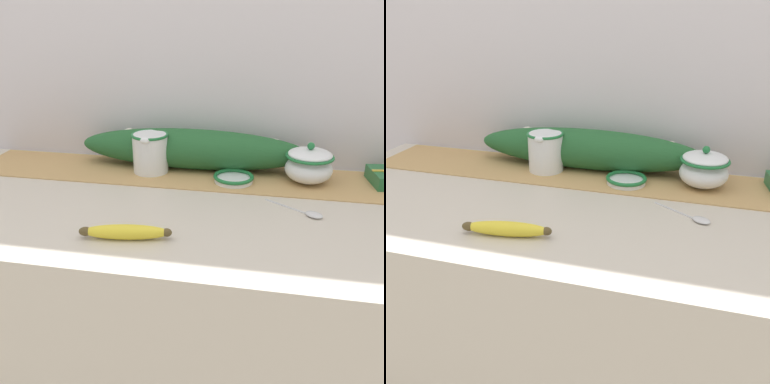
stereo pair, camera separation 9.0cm
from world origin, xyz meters
The scene contains 9 objects.
countertop centered at (0.00, 0.00, 0.44)m, with size 1.39×0.64×0.87m, color beige.
back_wall centered at (0.00, 0.34, 1.20)m, with size 2.19×0.04×2.40m, color silver.
table_runner centered at (0.00, 0.20, 0.87)m, with size 1.28×0.23×0.00m, color tan.
cream_pitcher centered at (-0.11, 0.20, 0.94)m, with size 0.11×0.13×0.12m.
sugar_bowl centered at (0.34, 0.20, 0.93)m, with size 0.13×0.13×0.11m.
small_dish centered at (0.13, 0.16, 0.89)m, with size 0.11×0.11×0.02m.
banana centered at (-0.06, -0.19, 0.89)m, with size 0.20×0.06×0.03m.
spoon centered at (0.33, -0.01, 0.88)m, with size 0.14×0.10×0.01m.
poinsettia_garland centered at (0.00, 0.25, 0.94)m, with size 0.68×0.13×0.12m.
Camera 1 is at (0.23, -0.94, 1.32)m, focal length 40.00 mm.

